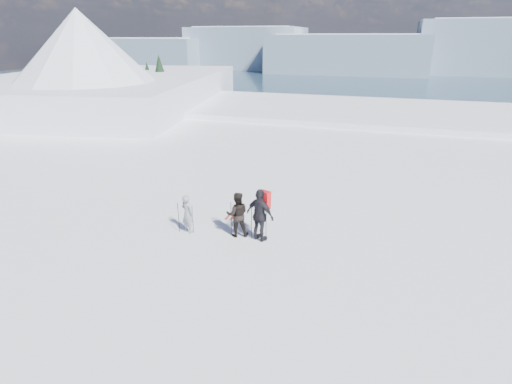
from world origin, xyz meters
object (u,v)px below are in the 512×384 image
skier_dark (237,214)px  skis_loose (234,211)px  skier_pack (260,215)px  skier_grey (187,214)px

skier_dark → skis_loose: skier_dark is taller
skier_dark → skis_loose: (-0.88, 2.00, -0.86)m
skier_dark → skier_pack: 0.94m
skier_pack → skis_loose: skier_pack is taller
skier_pack → skis_loose: (-1.80, 2.10, -0.99)m
skier_pack → skier_grey: bearing=24.8°
skier_grey → skier_dark: skier_dark is taller
skier_dark → skier_pack: size_ratio=0.87×
skier_grey → skier_dark: size_ratio=0.87×
skier_grey → skier_pack: 2.87m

